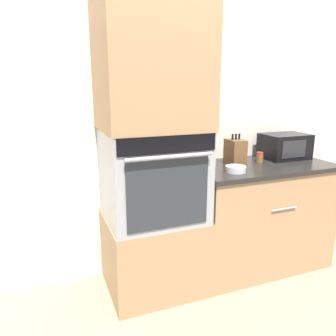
% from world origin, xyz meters
% --- Properties ---
extents(ground_plane, '(12.00, 12.00, 0.00)m').
position_xyz_m(ground_plane, '(0.00, 0.00, 0.00)').
color(ground_plane, gray).
extents(wall_back, '(8.00, 0.05, 2.50)m').
position_xyz_m(wall_back, '(0.00, 0.63, 1.25)').
color(wall_back, silver).
rests_on(wall_back, ground_plane).
extents(oven_cabinet_base, '(0.68, 0.60, 0.56)m').
position_xyz_m(oven_cabinet_base, '(-0.34, 0.30, 0.28)').
color(oven_cabinet_base, '#A87F56').
rests_on(oven_cabinet_base, ground_plane).
extents(wall_oven, '(0.66, 0.64, 0.63)m').
position_xyz_m(wall_oven, '(-0.34, 0.30, 0.88)').
color(wall_oven, '#9EA0A5').
rests_on(wall_oven, oven_cabinet_base).
extents(oven_cabinet_upper, '(0.68, 0.60, 0.85)m').
position_xyz_m(oven_cabinet_upper, '(-0.34, 0.30, 1.62)').
color(oven_cabinet_upper, '#A87F56').
rests_on(oven_cabinet_upper, wall_oven).
extents(counter_unit, '(1.16, 0.63, 0.87)m').
position_xyz_m(counter_unit, '(0.57, 0.30, 0.44)').
color(counter_unit, '#A87F56').
rests_on(counter_unit, ground_plane).
extents(microwave, '(0.38, 0.28, 0.21)m').
position_xyz_m(microwave, '(0.89, 0.41, 0.98)').
color(microwave, black).
rests_on(microwave, counter_unit).
extents(knife_block, '(0.12, 0.16, 0.25)m').
position_xyz_m(knife_block, '(0.36, 0.36, 0.98)').
color(knife_block, brown).
rests_on(knife_block, counter_unit).
extents(bowl, '(0.15, 0.15, 0.04)m').
position_xyz_m(bowl, '(0.24, 0.16, 0.90)').
color(bowl, silver).
rests_on(bowl, counter_unit).
extents(condiment_jar_near, '(0.06, 0.06, 0.08)m').
position_xyz_m(condiment_jar_near, '(0.60, 0.36, 0.91)').
color(condiment_jar_near, brown).
rests_on(condiment_jar_near, counter_unit).
extents(condiment_jar_mid, '(0.05, 0.05, 0.08)m').
position_xyz_m(condiment_jar_mid, '(0.21, 0.48, 0.91)').
color(condiment_jar_mid, silver).
rests_on(condiment_jar_mid, counter_unit).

